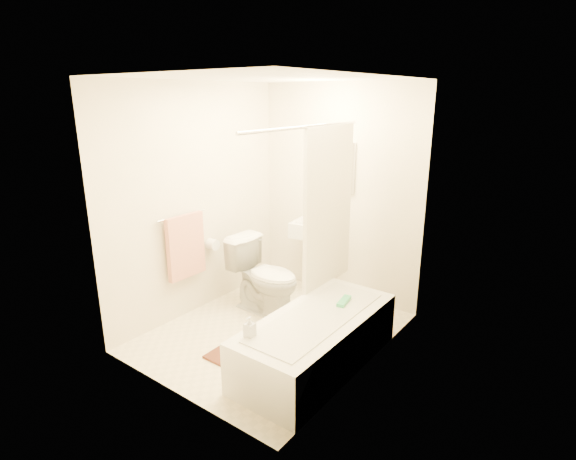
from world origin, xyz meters
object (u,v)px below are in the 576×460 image
Objects in this scene: toilet at (265,277)px; bath_mat at (247,357)px; soap_bottle at (250,327)px; sink at (314,254)px; bathtub at (317,341)px.

toilet is 1.27× the size of bath_mat.
bath_mat is at bearing 136.64° from soap_bottle.
toilet is at bearing 124.47° from soap_bottle.
sink is 5.58× the size of soap_bottle.
bathtub is 0.66m from bath_mat.
toilet is 1.34m from soap_bottle.
bath_mat is (0.45, -0.81, -0.39)m from toilet.
sink reaches higher than bath_mat.
bath_mat is at bearing -88.02° from sink.
bathtub is (0.87, -1.26, -0.24)m from sink.
bathtub is at bearing -115.66° from toilet.
toilet is at bearing -109.53° from sink.
sink is 1.47× the size of bath_mat.
sink is (0.13, 0.75, 0.07)m from toilet.
toilet is 4.81× the size of soap_bottle.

